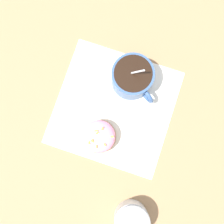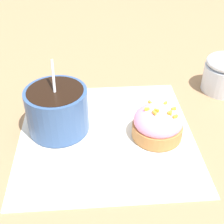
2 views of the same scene
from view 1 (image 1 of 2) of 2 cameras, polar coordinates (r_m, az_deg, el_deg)
ground_plane at (r=0.62m, az=0.51°, el=1.02°), size 3.00×3.00×0.00m
paper_napkin at (r=0.62m, az=0.51°, el=1.04°), size 0.30×0.30×0.00m
coffee_cup at (r=0.60m, az=4.47°, el=7.49°), size 0.09×0.12×0.11m
frosted_pastry at (r=0.59m, az=-2.96°, el=-5.27°), size 0.08×0.08×0.05m
sugar_bowl at (r=0.61m, az=4.36°, el=-22.59°), size 0.08×0.08×0.07m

